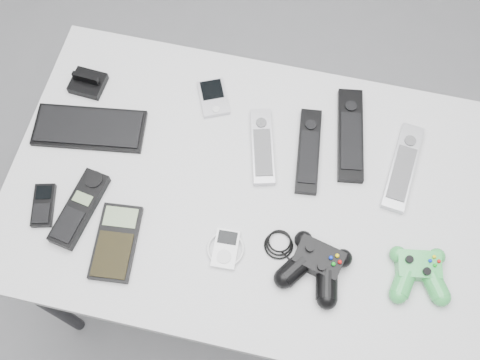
% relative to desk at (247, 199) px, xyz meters
% --- Properties ---
extents(floor, '(3.50, 3.50, 0.00)m').
position_rel_desk_xyz_m(floor, '(0.04, -0.05, -0.67)').
color(floor, slate).
rests_on(floor, ground).
extents(desk, '(1.09, 0.70, 0.73)m').
position_rel_desk_xyz_m(desk, '(0.00, 0.00, 0.00)').
color(desk, '#ADADB0').
rests_on(desk, floor).
extents(pda_keyboard, '(0.27, 0.15, 0.02)m').
position_rel_desk_xyz_m(pda_keyboard, '(-0.40, 0.07, 0.07)').
color(pda_keyboard, black).
rests_on(pda_keyboard, desk).
extents(dock_bracket, '(0.08, 0.08, 0.04)m').
position_rel_desk_xyz_m(dock_bracket, '(-0.44, 0.18, 0.08)').
color(dock_bracket, black).
rests_on(dock_bracket, desk).
extents(pda, '(0.10, 0.12, 0.02)m').
position_rel_desk_xyz_m(pda, '(-0.13, 0.21, 0.07)').
color(pda, '#ABAAB1').
rests_on(pda, desk).
extents(remote_silver_a, '(0.10, 0.20, 0.02)m').
position_rel_desk_xyz_m(remote_silver_a, '(0.01, 0.11, 0.07)').
color(remote_silver_a, '#ABAAB1').
rests_on(remote_silver_a, desk).
extents(remote_black_a, '(0.07, 0.22, 0.02)m').
position_rel_desk_xyz_m(remote_black_a, '(0.12, 0.12, 0.07)').
color(remote_black_a, black).
rests_on(remote_black_a, desk).
extents(remote_black_b, '(0.09, 0.25, 0.02)m').
position_rel_desk_xyz_m(remote_black_b, '(0.21, 0.18, 0.07)').
color(remote_black_b, black).
rests_on(remote_black_b, desk).
extents(remote_silver_b, '(0.08, 0.23, 0.02)m').
position_rel_desk_xyz_m(remote_silver_b, '(0.34, 0.13, 0.07)').
color(remote_silver_b, '#B0B1B7').
rests_on(remote_silver_b, desk).
extents(mobile_phone, '(0.07, 0.11, 0.02)m').
position_rel_desk_xyz_m(mobile_phone, '(-0.43, -0.14, 0.07)').
color(mobile_phone, black).
rests_on(mobile_phone, desk).
extents(cordless_handset, '(0.09, 0.19, 0.03)m').
position_rel_desk_xyz_m(cordless_handset, '(-0.35, -0.13, 0.08)').
color(cordless_handset, black).
rests_on(cordless_handset, desk).
extents(calculator, '(0.10, 0.18, 0.02)m').
position_rel_desk_xyz_m(calculator, '(-0.25, -0.19, 0.07)').
color(calculator, black).
rests_on(calculator, desk).
extents(mp3_player, '(0.09, 0.09, 0.02)m').
position_rel_desk_xyz_m(mp3_player, '(-0.01, -0.15, 0.07)').
color(mp3_player, silver).
rests_on(mp3_player, desk).
extents(controller_black, '(0.27, 0.20, 0.05)m').
position_rel_desk_xyz_m(controller_black, '(0.18, -0.15, 0.09)').
color(controller_black, black).
rests_on(controller_black, desk).
extents(controller_green, '(0.15, 0.15, 0.04)m').
position_rel_desk_xyz_m(controller_green, '(0.39, -0.11, 0.09)').
color(controller_green, '#24852C').
rests_on(controller_green, desk).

